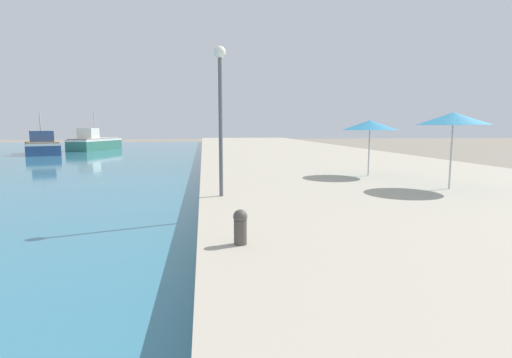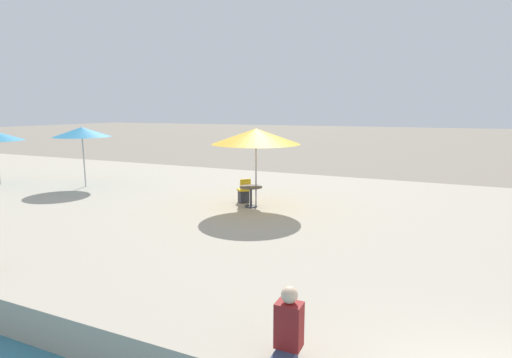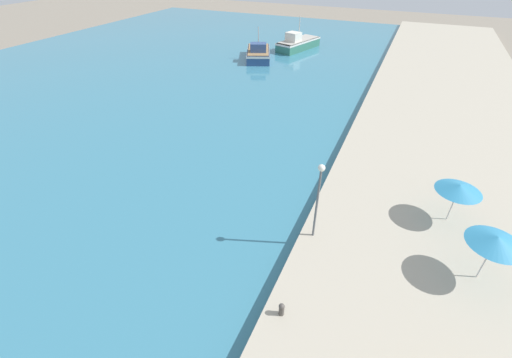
# 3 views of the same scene
# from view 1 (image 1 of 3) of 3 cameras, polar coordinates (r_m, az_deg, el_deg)

# --- Properties ---
(quay_promenade) EXTENTS (16.00, 90.00, 0.77)m
(quay_promenade) POSITION_cam_1_polar(r_m,az_deg,el_deg) (35.22, 5.38, 3.30)
(quay_promenade) COLOR #B2A893
(quay_promenade) RESTS_ON ground_plane
(fishing_boat_near) EXTENTS (5.79, 7.98, 4.34)m
(fishing_boat_near) POSITION_cam_1_polar(r_m,az_deg,el_deg) (48.04, -28.28, 4.16)
(fishing_boat_near) COLOR navy
(fishing_boat_near) RESTS_ON water_basin
(fishing_boat_mid) EXTENTS (5.09, 8.71, 4.81)m
(fishing_boat_mid) POSITION_cam_1_polar(r_m,az_deg,el_deg) (54.11, -22.06, 4.87)
(fishing_boat_mid) COLOR #33705B
(fishing_boat_mid) RESTS_ON water_basin
(cafe_umbrella_white) EXTENTS (2.45, 2.45, 2.65)m
(cafe_umbrella_white) POSITION_cam_1_polar(r_m,az_deg,el_deg) (15.37, 26.36, 7.73)
(cafe_umbrella_white) COLOR #B7B7B7
(cafe_umbrella_white) RESTS_ON quay_promenade
(cafe_umbrella_striped) EXTENTS (2.42, 2.42, 2.44)m
(cafe_umbrella_striped) POSITION_cam_1_polar(r_m,az_deg,el_deg) (18.29, 15.96, 7.41)
(cafe_umbrella_striped) COLOR #B7B7B7
(cafe_umbrella_striped) RESTS_ON quay_promenade
(mooring_bollard) EXTENTS (0.26, 0.26, 0.65)m
(mooring_bollard) POSITION_cam_1_polar(r_m,az_deg,el_deg) (7.38, -2.25, -6.70)
(mooring_bollard) COLOR #4C4742
(mooring_bollard) RESTS_ON quay_promenade
(lamppost) EXTENTS (0.36, 0.36, 4.56)m
(lamppost) POSITION_cam_1_polar(r_m,az_deg,el_deg) (12.42, -5.13, 11.77)
(lamppost) COLOR #565B60
(lamppost) RESTS_ON quay_promenade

